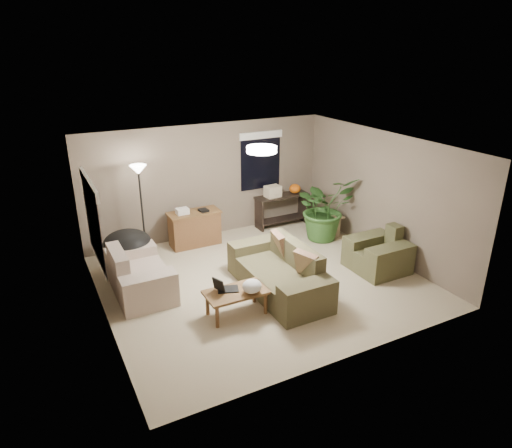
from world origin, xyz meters
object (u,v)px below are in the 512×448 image
main_sofa (280,275)px  papasan_chair (128,248)px  desk (195,228)px  cat_scratching_post (337,228)px  houseplant (324,215)px  floor_lamp (139,181)px  armchair (378,255)px  loveseat (138,276)px  coffee_table (236,294)px  console_table (282,208)px

main_sofa → papasan_chair: size_ratio=2.24×
desk → cat_scratching_post: size_ratio=2.20×
papasan_chair → houseplant: (4.19, -0.44, 0.09)m
papasan_chair → houseplant: 4.21m
floor_lamp → houseplant: floor_lamp is taller
main_sofa → floor_lamp: bearing=125.2°
main_sofa → houseplant: (2.02, 1.57, 0.26)m
armchair → houseplant: 1.75m
armchair → floor_lamp: size_ratio=0.52×
desk → papasan_chair: 1.63m
loveseat → coffee_table: loveseat is taller
coffee_table → armchair: bearing=3.3°
loveseat → houseplant: bearing=6.3°
coffee_table → desk: 2.90m
console_table → cat_scratching_post: bearing=-58.4°
papasan_chair → floor_lamp: 1.29m
main_sofa → coffee_table: bearing=-161.3°
houseplant → coffee_table: bearing=-147.7°
houseplant → floor_lamp: bearing=166.7°
loveseat → desk: 2.14m
floor_lamp → armchair: bearing=-34.5°
main_sofa → coffee_table: (-1.00, -0.34, 0.06)m
desk → cat_scratching_post: (2.97, -1.08, -0.16)m
loveseat → coffee_table: 1.88m
coffee_table → console_table: console_table is taller
floor_lamp → houseplant: 3.99m
console_table → papasan_chair: (-3.76, -0.65, 0.03)m
coffee_table → houseplant: 3.57m
console_table → houseplant: bearing=-68.8°
loveseat → cat_scratching_post: 4.56m
armchair → desk: 3.83m
armchair → coffee_table: size_ratio=1.00×
armchair → loveseat: bearing=163.6°
loveseat → console_table: 4.12m
coffee_table → loveseat: bearing=130.3°
cat_scratching_post → floor_lamp: bearing=166.2°
floor_lamp → loveseat: bearing=-109.5°
desk → console_table: bearing=3.1°
console_table → cat_scratching_post: size_ratio=2.60×
desk → console_table: (2.23, 0.12, 0.06)m
coffee_table → floor_lamp: size_ratio=0.52×
houseplant → cat_scratching_post: houseplant is taller
loveseat → cat_scratching_post: loveseat is taller
main_sofa → papasan_chair: bearing=137.2°
armchair → floor_lamp: bearing=145.5°
loveseat → papasan_chair: size_ratio=1.63×
main_sofa → coffee_table: main_sofa is taller
console_table → cat_scratching_post: (0.74, -1.20, -0.22)m
papasan_chair → houseplant: houseplant is taller
console_table → desk: bearing=-176.9°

